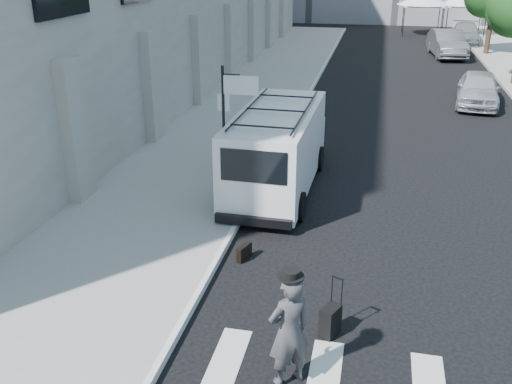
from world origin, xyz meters
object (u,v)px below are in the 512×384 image
at_px(parked_car_b, 447,44).
at_px(cargo_van, 278,148).
at_px(businessman, 289,331).
at_px(suitcase, 330,321).
at_px(parked_car_a, 478,89).
at_px(parked_car_c, 465,34).
at_px(briefcase, 244,252).

bearing_deg(parked_car_b, cargo_van, -112.00).
relative_size(businessman, suitcase, 1.75).
relative_size(businessman, cargo_van, 0.31).
xyz_separation_m(parked_car_a, parked_car_b, (-0.18, 12.38, 0.10)).
distance_m(suitcase, parked_car_c, 35.85).
height_order(parked_car_a, parked_car_c, parked_car_c).
relative_size(cargo_van, parked_car_b, 1.22).
height_order(suitcase, parked_car_a, parked_car_a).
height_order(briefcase, parked_car_a, parked_car_a).
distance_m(briefcase, parked_car_b, 28.25).
height_order(businessman, parked_car_c, businessman).
bearing_deg(parked_car_a, briefcase, -106.81).
bearing_deg(parked_car_a, parked_car_b, 98.10).
bearing_deg(parked_car_b, suitcase, -104.85).
distance_m(briefcase, parked_car_a, 16.54).
bearing_deg(suitcase, cargo_van, 132.91).
distance_m(businessman, suitcase, 1.56).
distance_m(businessman, parked_car_c, 37.24).
xyz_separation_m(briefcase, parked_car_b, (6.56, 27.47, 0.64)).
distance_m(suitcase, cargo_van, 6.79).
relative_size(briefcase, suitcase, 0.41).
height_order(briefcase, parked_car_c, parked_car_c).
bearing_deg(cargo_van, parked_car_c, 75.16).
height_order(cargo_van, parked_car_b, cargo_van).
bearing_deg(parked_car_c, parked_car_b, -101.23).
bearing_deg(parked_car_c, suitcase, -94.20).
xyz_separation_m(businessman, parked_car_b, (5.03, 31.03, -0.13)).
xyz_separation_m(suitcase, cargo_van, (-2.07, 6.41, 0.88)).
bearing_deg(parked_car_b, businessman, -105.44).
bearing_deg(parked_car_a, suitcase, -97.87).
distance_m(parked_car_a, parked_car_c, 18.03).
distance_m(businessman, briefcase, 3.95).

